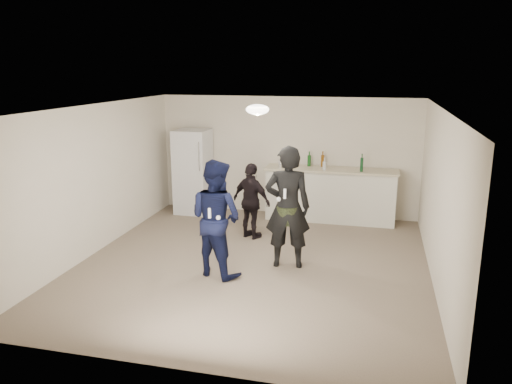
% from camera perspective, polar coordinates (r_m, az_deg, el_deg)
% --- Properties ---
extents(floor, '(6.00, 6.00, 0.00)m').
position_cam_1_polar(floor, '(8.15, -0.34, -8.20)').
color(floor, '#6B5B4C').
rests_on(floor, ground).
extents(ceiling, '(6.00, 6.00, 0.00)m').
position_cam_1_polar(ceiling, '(7.56, -0.36, 9.61)').
color(ceiling, silver).
rests_on(ceiling, wall_back).
extents(wall_back, '(6.00, 0.00, 6.00)m').
position_cam_1_polar(wall_back, '(10.63, 3.58, 4.11)').
color(wall_back, beige).
rests_on(wall_back, floor).
extents(wall_front, '(6.00, 0.00, 6.00)m').
position_cam_1_polar(wall_front, '(5.03, -8.72, -7.57)').
color(wall_front, beige).
rests_on(wall_front, floor).
extents(wall_left, '(0.00, 6.00, 6.00)m').
position_cam_1_polar(wall_left, '(8.82, -17.96, 1.35)').
color(wall_left, beige).
rests_on(wall_left, floor).
extents(wall_right, '(0.00, 6.00, 6.00)m').
position_cam_1_polar(wall_right, '(7.60, 20.22, -0.83)').
color(wall_right, beige).
rests_on(wall_right, floor).
extents(counter, '(2.60, 0.56, 1.05)m').
position_cam_1_polar(counter, '(10.34, 8.47, -0.42)').
color(counter, silver).
rests_on(counter, floor).
extents(counter_top, '(2.68, 0.64, 0.04)m').
position_cam_1_polar(counter_top, '(10.22, 8.58, 2.54)').
color(counter_top, beige).
rests_on(counter_top, counter).
extents(fridge, '(0.70, 0.70, 1.80)m').
position_cam_1_polar(fridge, '(10.84, -7.20, 2.34)').
color(fridge, silver).
rests_on(fridge, floor).
extents(fridge_handle, '(0.02, 0.02, 0.60)m').
position_cam_1_polar(fridge_handle, '(10.33, -6.54, 4.03)').
color(fridge_handle, silver).
rests_on(fridge_handle, fridge).
extents(ceiling_dome, '(0.36, 0.36, 0.16)m').
position_cam_1_polar(ceiling_dome, '(7.85, 0.17, 9.41)').
color(ceiling_dome, white).
rests_on(ceiling_dome, ceiling).
extents(shaker, '(0.08, 0.08, 0.17)m').
position_cam_1_polar(shaker, '(10.25, 2.78, 3.31)').
color(shaker, silver).
rests_on(shaker, counter_top).
extents(man, '(1.06, 0.95, 1.78)m').
position_cam_1_polar(man, '(7.51, -4.60, -2.98)').
color(man, '#0F1641').
rests_on(man, floor).
extents(woman, '(0.77, 0.57, 1.94)m').
position_cam_1_polar(woman, '(7.78, 3.63, -1.75)').
color(woman, black).
rests_on(woman, floor).
extents(camo_shorts, '(0.34, 0.34, 0.28)m').
position_cam_1_polar(camo_shorts, '(7.81, 3.61, -2.60)').
color(camo_shorts, '#2E3D1B').
rests_on(camo_shorts, woman).
extents(spectator, '(0.89, 0.66, 1.41)m').
position_cam_1_polar(spectator, '(9.13, -0.51, -1.05)').
color(spectator, black).
rests_on(spectator, floor).
extents(remote_man, '(0.04, 0.04, 0.15)m').
position_cam_1_polar(remote_man, '(7.21, -5.32, -2.41)').
color(remote_man, white).
rests_on(remote_man, man).
extents(nunchuk_man, '(0.07, 0.07, 0.07)m').
position_cam_1_polar(nunchuk_man, '(7.22, -4.33, -2.95)').
color(nunchuk_man, white).
rests_on(nunchuk_man, man).
extents(remote_woman, '(0.04, 0.04, 0.15)m').
position_cam_1_polar(remote_woman, '(7.47, 3.32, -0.20)').
color(remote_woman, white).
rests_on(remote_woman, woman).
extents(nunchuk_woman, '(0.07, 0.07, 0.07)m').
position_cam_1_polar(nunchuk_woman, '(7.54, 2.60, -0.84)').
color(nunchuk_woman, silver).
rests_on(nunchuk_woman, woman).
extents(bottle_cluster, '(1.14, 0.41, 0.28)m').
position_cam_1_polar(bottle_cluster, '(10.23, 8.27, 3.34)').
color(bottle_cluster, brown).
rests_on(bottle_cluster, counter_top).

